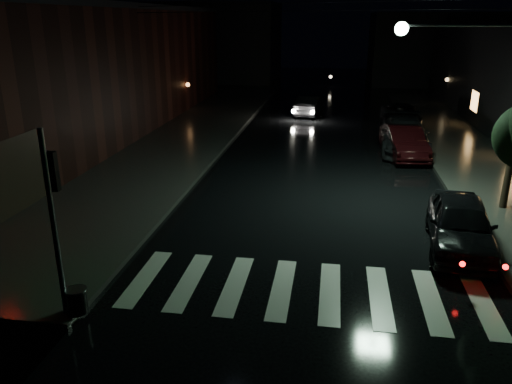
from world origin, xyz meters
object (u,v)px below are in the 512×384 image
at_px(parked_car_a, 461,224).
at_px(parked_car_c, 404,135).
at_px(oncoming_car, 310,105).
at_px(parked_car_b, 404,142).
at_px(parked_car_d, 400,115).

relative_size(parked_car_a, parked_car_c, 0.78).
relative_size(parked_car_a, oncoming_car, 1.07).
relative_size(parked_car_b, parked_car_c, 0.79).
bearing_deg(parked_car_a, parked_car_c, 97.99).
xyz_separation_m(parked_car_a, oncoming_car, (-5.49, 20.77, -0.07)).
xyz_separation_m(parked_car_a, parked_car_c, (-0.22, 11.57, 0.07)).
relative_size(parked_car_a, parked_car_d, 0.91).
height_order(parked_car_c, parked_car_d, parked_car_c).
xyz_separation_m(parked_car_b, oncoming_car, (-5.11, 10.48, -0.06)).
relative_size(parked_car_b, oncoming_car, 1.08).
height_order(parked_car_b, oncoming_car, parked_car_b).
xyz_separation_m(parked_car_b, parked_car_d, (0.69, 7.56, -0.06)).
bearing_deg(parked_car_d, parked_car_a, -89.44).
height_order(parked_car_a, parked_car_c, parked_car_c).
distance_m(parked_car_a, parked_car_d, 17.85).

